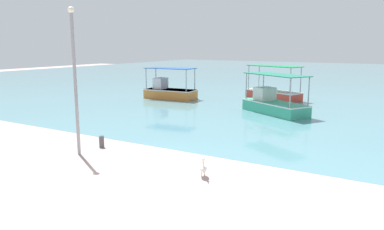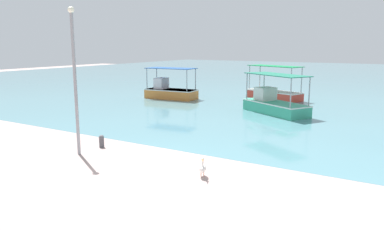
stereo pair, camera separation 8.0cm
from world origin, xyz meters
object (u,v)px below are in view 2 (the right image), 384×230
at_px(fishing_boat_far_right, 170,91).
at_px(lamp_post, 75,74).
at_px(pelican, 202,167).
at_px(fishing_boat_near_left, 274,104).
at_px(fishing_boat_near_right, 274,93).
at_px(mooring_bollard, 102,141).

xyz_separation_m(fishing_boat_far_right, lamp_post, (6.39, -16.58, 2.89)).
distance_m(fishing_boat_far_right, pelican, 20.60).
bearing_deg(fishing_boat_near_left, lamp_post, -106.16).
height_order(fishing_boat_near_right, pelican, fishing_boat_near_right).
xyz_separation_m(fishing_boat_far_right, pelican, (12.57, -16.32, -0.30)).
bearing_deg(lamp_post, mooring_bollard, 87.49).
height_order(fishing_boat_far_right, fishing_boat_near_right, fishing_boat_near_right).
bearing_deg(pelican, fishing_boat_far_right, 127.61).
xyz_separation_m(fishing_boat_near_right, fishing_boat_near_left, (2.33, -6.81, 0.10)).
xyz_separation_m(pelican, mooring_bollard, (-6.12, 1.08, -0.05)).
relative_size(fishing_boat_near_right, pelican, 6.84).
height_order(pelican, lamp_post, lamp_post).
height_order(fishing_boat_near_right, fishing_boat_near_left, fishing_boat_near_right).
distance_m(pelican, lamp_post, 6.96).
relative_size(fishing_boat_far_right, fishing_boat_near_left, 0.88).
bearing_deg(lamp_post, pelican, 2.44).
distance_m(fishing_boat_near_left, lamp_post, 15.13).
relative_size(fishing_boat_near_right, lamp_post, 0.86).
bearing_deg(fishing_boat_near_left, mooring_bollard, -107.51).
bearing_deg(fishing_boat_far_right, lamp_post, -68.93).
height_order(fishing_boat_far_right, fishing_boat_near_left, fishing_boat_near_left).
distance_m(pelican, mooring_bollard, 6.22).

